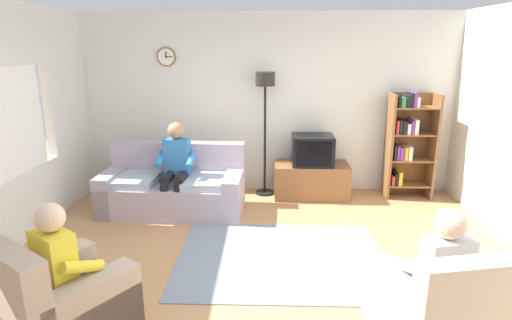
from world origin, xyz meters
The scene contains 13 objects.
ground_plane centered at (0.00, 0.00, 0.00)m, with size 12.00×12.00×0.00m, color #B27F51.
back_wall_assembly centered at (0.00, 2.66, 1.35)m, with size 6.20×0.17×2.70m.
couch centered at (-1.29, 1.64, 0.31)m, with size 1.94×0.96×0.90m.
tv_stand centered at (0.65, 2.25, 0.26)m, with size 1.10×0.56×0.51m.
tv centered at (0.65, 2.23, 0.73)m, with size 0.60×0.49×0.44m.
bookshelf centered at (2.05, 2.32, 0.84)m, with size 0.68×0.36×1.58m.
floor_lamp centered at (-0.05, 2.35, 1.45)m, with size 0.28×0.28×1.85m.
armchair_near_window centered at (-1.59, -0.98, 0.29)m, with size 1.16×1.18×0.90m.
armchair_near_bookshelf centered at (1.30, -1.01, 0.29)m, with size 0.95×1.02×0.90m.
area_rug centered at (0.14, 0.30, 0.01)m, with size 2.20×1.70×0.01m, color slate.
person_on_couch centered at (-1.22, 1.53, 0.70)m, with size 0.52×0.55×1.24m.
person_in_left_armchair centered at (-1.54, -0.91, 0.60)m, with size 0.61×0.64×1.12m.
person_in_right_armchair centered at (1.28, -0.92, 0.60)m, with size 0.56×0.59×1.12m.
Camera 1 is at (0.01, -3.77, 2.23)m, focal length 29.41 mm.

